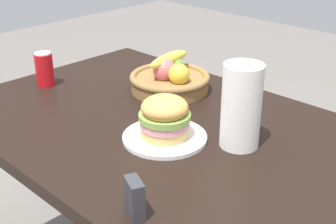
# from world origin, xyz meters

# --- Properties ---
(dining_table) EXTENTS (1.40, 0.90, 0.75)m
(dining_table) POSITION_xyz_m (0.00, 0.00, 0.65)
(dining_table) COLOR black
(dining_table) RESTS_ON ground_plane
(plate) EXTENTS (0.25, 0.25, 0.01)m
(plate) POSITION_xyz_m (0.06, -0.07, 0.76)
(plate) COLOR white
(plate) RESTS_ON dining_table
(sandwich) EXTENTS (0.15, 0.15, 0.12)m
(sandwich) POSITION_xyz_m (0.06, -0.07, 0.82)
(sandwich) COLOR #DBAD60
(sandwich) RESTS_ON plate
(soda_can) EXTENTS (0.07, 0.07, 0.13)m
(soda_can) POSITION_xyz_m (-0.56, -0.07, 0.81)
(soda_can) COLOR red
(soda_can) RESTS_ON dining_table
(fruit_basket) EXTENTS (0.29, 0.29, 0.14)m
(fruit_basket) POSITION_xyz_m (-0.19, 0.21, 0.80)
(fruit_basket) COLOR olive
(fruit_basket) RESTS_ON dining_table
(paper_towel_roll) EXTENTS (0.11, 0.11, 0.24)m
(paper_towel_roll) POSITION_xyz_m (0.23, 0.05, 0.87)
(paper_towel_roll) COLOR white
(paper_towel_roll) RESTS_ON dining_table
(napkin_holder) EXTENTS (0.07, 0.05, 0.09)m
(napkin_holder) POSITION_xyz_m (0.26, -0.37, 0.80)
(napkin_holder) COLOR #333338
(napkin_holder) RESTS_ON dining_table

